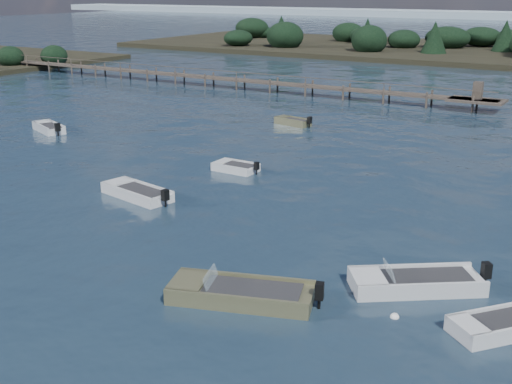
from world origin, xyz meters
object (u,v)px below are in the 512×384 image
Objects in this scene: dinghy_mid_grey at (137,194)px; jetty at (240,80)px; dinghy_mid_white_a at (241,296)px; tender_far_white at (293,123)px; dinghy_extra_b at (236,169)px; tender_far_grey at (49,129)px; dinghy_mid_white_b at (415,285)px; dinghy_extra_a at (499,328)px.

jetty is (-15.91, 35.48, 0.82)m from dinghy_mid_grey.
dinghy_mid_grey is at bearing 147.37° from dinghy_mid_white_a.
dinghy_mid_grey is 1.37× the size of tender_far_white.
dinghy_extra_b is 18.95m from tender_far_grey.
dinghy_mid_white_a is at bearing -65.43° from tender_far_white.
dinghy_extra_b is (-14.78, 10.23, -0.04)m from dinghy_mid_white_b.
dinghy_mid_grey is at bearing -65.85° from jetty.
dinghy_extra_a is (21.67, -26.06, -0.02)m from tender_far_white.
dinghy_mid_grey is 16.83m from dinghy_mid_white_b.
tender_far_white is at bearing 38.63° from tender_far_grey.
tender_far_white is at bearing -44.94° from jetty.
tender_far_white is 1.01× the size of dinghy_extra_a.
dinghy_extra_a is (3.39, -1.69, -0.02)m from dinghy_mid_white_b.
dinghy_mid_grey is 20.50m from dinghy_extra_a.
dinghy_mid_white_a reaches higher than dinghy_extra_b.
tender_far_white is at bearing 114.57° from dinghy_mid_white_a.
jetty reaches higher than tender_far_grey.
tender_far_grey is 26.46m from jetty.
dinghy_mid_white_a is at bearing -140.88° from dinghy_mid_white_b.
dinghy_extra_b is at bearing -76.11° from tender_far_white.
tender_far_white is at bearing 126.87° from dinghy_mid_white_b.
jetty is at bearing 122.00° from dinghy_extra_b.
dinghy_extra_a is at bearing -13.35° from dinghy_mid_grey.
dinghy_mid_white_b is at bearing -53.13° from tender_far_white.
dinghy_mid_white_b is 1.27× the size of tender_far_grey.
tender_far_white is at bearing 129.74° from dinghy_extra_a.
dinghy_mid_white_b is 35.75m from tender_far_grey.
dinghy_extra_a is 0.05× the size of jetty.
dinghy_mid_white_b is 30.46m from tender_far_white.
tender_far_white is 33.90m from dinghy_extra_a.
dinghy_extra_b is at bearing 76.17° from dinghy_mid_grey.
dinghy_extra_b is (-9.58, 14.46, -0.04)m from dinghy_mid_white_a.
dinghy_mid_white_b is 3.79m from dinghy_extra_a.
dinghy_mid_grey is at bearing -85.37° from tender_far_white.
dinghy_mid_white_a is at bearing -29.86° from tender_far_grey.
dinghy_mid_white_a is 13.48m from dinghy_mid_grey.
dinghy_mid_grey is at bearing 169.60° from dinghy_mid_white_b.
dinghy_mid_white_b is at bearing -49.88° from jetty.
tender_far_white reaches higher than dinghy_extra_b.
dinghy_extra_a is 39.51m from tender_far_grey.
tender_far_grey is (-17.09, 9.06, 0.02)m from dinghy_mid_grey.
dinghy_mid_white_a and dinghy_mid_white_b have the same top height.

